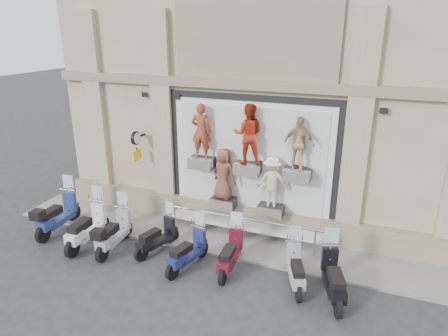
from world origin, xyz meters
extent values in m
plane|color=#2D2D2F|center=(0.00, 0.00, 0.00)|extent=(90.00, 90.00, 0.00)
cube|color=gray|center=(0.00, 2.10, 0.04)|extent=(16.00, 2.20, 0.08)
cube|color=black|center=(0.00, 2.96, 2.40)|extent=(5.60, 0.10, 4.30)
cube|color=white|center=(0.00, 2.90, 2.40)|extent=(5.10, 0.06, 3.90)
cube|color=white|center=(0.00, 2.86, 2.40)|extent=(4.70, 0.04, 3.60)
cube|color=white|center=(0.00, 2.55, 0.42)|extent=(5.10, 0.75, 0.10)
cube|color=#28282B|center=(-1.55, 2.59, 2.33)|extent=(0.80, 0.50, 0.35)
imported|color=#B04728|center=(-1.55, 2.59, 3.38)|extent=(0.68, 0.49, 1.75)
cube|color=#28282B|center=(0.00, 2.59, 2.33)|extent=(0.80, 0.50, 0.35)
imported|color=maroon|center=(0.00, 2.59, 3.43)|extent=(1.04, 0.90, 1.85)
cube|color=#28282B|center=(1.55, 2.59, 2.33)|extent=(0.80, 0.50, 0.35)
imported|color=tan|center=(1.55, 2.59, 3.29)|extent=(0.99, 0.58, 1.58)
cube|color=#28282B|center=(-0.80, 2.59, 1.02)|extent=(0.80, 0.50, 0.35)
imported|color=brown|center=(-0.80, 2.59, 2.04)|extent=(0.92, 0.72, 1.67)
cube|color=#28282B|center=(0.80, 2.59, 1.02)|extent=(0.80, 0.50, 0.35)
imported|color=#F6ECC7|center=(0.80, 2.59, 2.00)|extent=(1.14, 0.80, 1.60)
cube|color=black|center=(-3.90, 2.72, 2.95)|extent=(0.06, 0.56, 0.06)
cylinder|color=black|center=(-3.90, 2.45, 2.95)|extent=(0.10, 0.46, 0.46)
cube|color=yellow|center=(-3.90, 2.45, 2.35)|extent=(0.04, 0.50, 0.38)
camera|label=1|loc=(3.50, -8.53, 6.50)|focal=32.00mm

